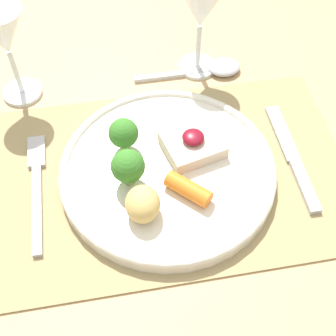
% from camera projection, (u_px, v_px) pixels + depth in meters
% --- Properties ---
extents(dining_table, '(1.18, 1.19, 0.75)m').
position_uv_depth(dining_table, '(173.00, 209.00, 0.72)').
color(dining_table, tan).
rests_on(dining_table, ground_plane).
extents(placemat, '(0.48, 0.32, 0.00)m').
position_uv_depth(placemat, '(174.00, 174.00, 0.65)').
color(placemat, '#9E895B').
rests_on(placemat, dining_table).
extents(dinner_plate, '(0.29, 0.29, 0.07)m').
position_uv_depth(dinner_plate, '(166.00, 171.00, 0.63)').
color(dinner_plate, silver).
rests_on(dinner_plate, placemat).
extents(fork, '(0.02, 0.19, 0.01)m').
position_uv_depth(fork, '(37.00, 183.00, 0.63)').
color(fork, '#B2B2B7').
rests_on(fork, placemat).
extents(knife, '(0.02, 0.19, 0.01)m').
position_uv_depth(knife, '(295.00, 163.00, 0.65)').
color(knife, '#B2B2B7').
rests_on(knife, placemat).
extents(spoon, '(0.18, 0.04, 0.02)m').
position_uv_depth(spoon, '(214.00, 69.00, 0.77)').
color(spoon, '#B2B2B7').
rests_on(spoon, dining_table).
extents(wine_glass_near, '(0.07, 0.07, 0.15)m').
position_uv_depth(wine_glass_near, '(201.00, 10.00, 0.69)').
color(wine_glass_near, white).
rests_on(wine_glass_near, dining_table).
extents(wine_glass_far, '(0.07, 0.07, 0.15)m').
position_uv_depth(wine_glass_far, '(4.00, 36.00, 0.65)').
color(wine_glass_far, white).
rests_on(wine_glass_far, dining_table).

